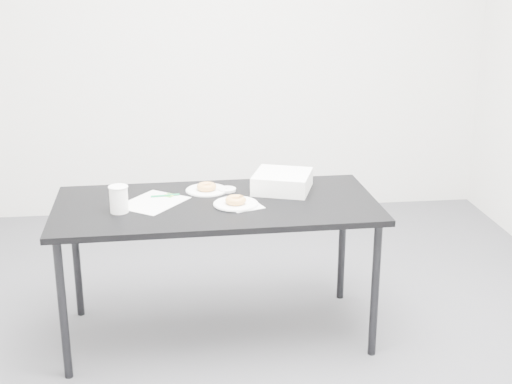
{
  "coord_description": "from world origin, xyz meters",
  "views": [
    {
      "loc": [
        -0.3,
        -3.17,
        1.84
      ],
      "look_at": [
        0.07,
        0.02,
        0.78
      ],
      "focal_mm": 50.0,
      "sensor_mm": 36.0,
      "label": 1
    }
  ],
  "objects": [
    {
      "name": "floor",
      "position": [
        0.0,
        0.0,
        0.0
      ],
      "size": [
        4.0,
        4.0,
        0.0
      ],
      "primitive_type": "plane",
      "color": "#46464A",
      "rests_on": "ground"
    },
    {
      "name": "napkin",
      "position": [
        0.01,
        0.03,
        0.71
      ],
      "size": [
        0.19,
        0.19,
        0.0
      ],
      "primitive_type": "cube",
      "rotation": [
        0.0,
        0.0,
        0.35
      ],
      "color": "white",
      "rests_on": "table"
    },
    {
      "name": "table",
      "position": [
        -0.12,
        0.09,
        0.66
      ],
      "size": [
        1.58,
        0.77,
        0.71
      ],
      "rotation": [
        0.0,
        0.0,
        0.03
      ],
      "color": "black",
      "rests_on": "floor"
    },
    {
      "name": "donut_far",
      "position": [
        -0.16,
        0.28,
        0.74
      ],
      "size": [
        0.1,
        0.1,
        0.03
      ],
      "primitive_type": "torus",
      "rotation": [
        0.0,
        0.0,
        -0.02
      ],
      "color": "gold",
      "rests_on": "plate_far"
    },
    {
      "name": "scorecard",
      "position": [
        -0.43,
        0.13,
        0.71
      ],
      "size": [
        0.37,
        0.39,
        0.0
      ],
      "primitive_type": "cube",
      "rotation": [
        0.0,
        0.0,
        -0.63
      ],
      "color": "white",
      "rests_on": "table"
    },
    {
      "name": "plate_near",
      "position": [
        -0.03,
        0.05,
        0.72
      ],
      "size": [
        0.22,
        0.22,
        0.01
      ],
      "primitive_type": "cylinder",
      "color": "white",
      "rests_on": "napkin"
    },
    {
      "name": "donut_near",
      "position": [
        -0.03,
        0.05,
        0.74
      ],
      "size": [
        0.12,
        0.12,
        0.03
      ],
      "primitive_type": "torus",
      "rotation": [
        0.0,
        0.0,
        0.21
      ],
      "color": "gold",
      "rests_on": "plate_near"
    },
    {
      "name": "plate_far",
      "position": [
        -0.16,
        0.28,
        0.72
      ],
      "size": [
        0.21,
        0.21,
        0.01
      ],
      "primitive_type": "cylinder",
      "color": "white",
      "rests_on": "table"
    },
    {
      "name": "logo_patch",
      "position": [
        -0.35,
        0.22,
        0.72
      ],
      "size": [
        0.07,
        0.07,
        0.0
      ],
      "primitive_type": "cube",
      "rotation": [
        0.0,
        0.0,
        -0.63
      ],
      "color": "green",
      "rests_on": "scorecard"
    },
    {
      "name": "wall_back",
      "position": [
        0.0,
        2.0,
        1.35
      ],
      "size": [
        4.0,
        0.02,
        2.7
      ],
      "primitive_type": "cube",
      "color": "silver",
      "rests_on": "floor"
    },
    {
      "name": "coffee_cup",
      "position": [
        -0.58,
        0.01,
        0.78
      ],
      "size": [
        0.08,
        0.08,
        0.13
      ],
      "primitive_type": "cylinder",
      "color": "white",
      "rests_on": "table"
    },
    {
      "name": "cup_lid",
      "position": [
        -0.05,
        0.27,
        0.72
      ],
      "size": [
        0.09,
        0.09,
        0.01
      ],
      "primitive_type": "cylinder",
      "color": "white",
      "rests_on": "table"
    },
    {
      "name": "pen",
      "position": [
        -0.37,
        0.21,
        0.72
      ],
      "size": [
        0.14,
        0.03,
        0.01
      ],
      "primitive_type": "cylinder",
      "rotation": [
        0.0,
        1.57,
        0.12
      ],
      "color": "#0B8144",
      "rests_on": "scorecard"
    },
    {
      "name": "bakery_box",
      "position": [
        0.23,
        0.25,
        0.76
      ],
      "size": [
        0.35,
        0.35,
        0.09
      ],
      "primitive_type": "cube",
      "rotation": [
        0.0,
        0.0,
        -0.33
      ],
      "color": "white",
      "rests_on": "table"
    }
  ]
}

